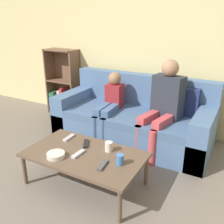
# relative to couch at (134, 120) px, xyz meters

# --- Properties ---
(wall_back) EXTENTS (12.00, 0.06, 2.60)m
(wall_back) POSITION_rel_couch_xyz_m (-0.10, 0.56, 1.01)
(wall_back) COLOR beige
(wall_back) RESTS_ON ground_plane
(couch) EXTENTS (2.12, 0.92, 0.87)m
(couch) POSITION_rel_couch_xyz_m (0.00, 0.00, 0.00)
(couch) COLOR #4C6B93
(couch) RESTS_ON ground_plane
(bookshelf) EXTENTS (0.58, 0.28, 1.13)m
(bookshelf) POSITION_rel_couch_xyz_m (-1.55, 0.41, 0.12)
(bookshelf) COLOR brown
(bookshelf) RESTS_ON ground_plane
(coffee_table) EXTENTS (1.18, 0.68, 0.36)m
(coffee_table) POSITION_rel_couch_xyz_m (-0.01, -1.18, 0.04)
(coffee_table) COLOR brown
(coffee_table) RESTS_ON ground_plane
(person_adult) EXTENTS (0.45, 0.68, 1.17)m
(person_adult) POSITION_rel_couch_xyz_m (0.44, -0.09, 0.39)
(person_adult) COLOR #C6474C
(person_adult) RESTS_ON ground_plane
(person_child) EXTENTS (0.25, 0.64, 0.93)m
(person_child) POSITION_rel_couch_xyz_m (-0.30, -0.15, 0.25)
(person_child) COLOR #476693
(person_child) RESTS_ON ground_plane
(cup_near) EXTENTS (0.08, 0.08, 0.10)m
(cup_near) POSITION_rel_couch_xyz_m (0.18, -1.03, 0.12)
(cup_near) COLOR silver
(cup_near) RESTS_ON coffee_table
(cup_far) EXTENTS (0.07, 0.07, 0.10)m
(cup_far) POSITION_rel_couch_xyz_m (0.39, -1.19, 0.12)
(cup_far) COLOR #3D70B2
(cup_far) RESTS_ON coffee_table
(tv_remote_0) EXTENTS (0.07, 0.18, 0.02)m
(tv_remote_0) POSITION_rel_couch_xyz_m (0.27, -1.29, 0.08)
(tv_remote_0) COLOR #47474C
(tv_remote_0) RESTS_ON coffee_table
(tv_remote_1) EXTENTS (0.06, 0.17, 0.02)m
(tv_remote_1) POSITION_rel_couch_xyz_m (-0.04, -1.24, 0.08)
(tv_remote_1) COLOR #B7B7BC
(tv_remote_1) RESTS_ON coffee_table
(tv_remote_2) EXTENTS (0.13, 0.17, 0.02)m
(tv_remote_2) POSITION_rel_couch_xyz_m (-0.10, -1.03, 0.08)
(tv_remote_2) COLOR black
(tv_remote_2) RESTS_ON coffee_table
(tv_remote_3) EXTENTS (0.05, 0.17, 0.02)m
(tv_remote_3) POSITION_rel_couch_xyz_m (-0.35, -1.00, 0.08)
(tv_remote_3) COLOR #B7B7BC
(tv_remote_3) RESTS_ON coffee_table
(snack_bowl) EXTENTS (0.18, 0.18, 0.05)m
(snack_bowl) POSITION_rel_couch_xyz_m (-0.21, -1.38, 0.09)
(snack_bowl) COLOR beige
(snack_bowl) RESTS_ON coffee_table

